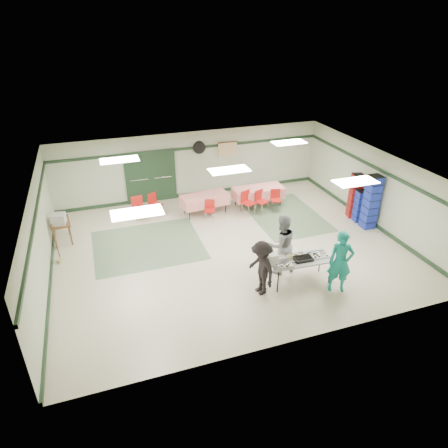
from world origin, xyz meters
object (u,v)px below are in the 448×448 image
object	(u,v)px
serving_table	(301,260)
volunteer_teal	(340,262)
office_printer	(58,219)
chair_b	(247,200)
printer_table	(60,224)
crate_stack_blue_a	(371,202)
broom	(56,242)
chair_loose_b	(138,206)
chair_a	(260,199)
volunteer_dark	(261,268)
chair_d	(210,208)
volunteer_grey	(281,245)
dining_table_b	(205,199)
crate_stack_blue_b	(360,206)
chair_loose_a	(154,202)
dining_table_a	(258,192)
chair_c	(276,197)
crate_stack_red	(355,196)

from	to	relation	value
serving_table	volunteer_teal	world-z (taller)	volunteer_teal
office_printer	chair_b	bearing A→B (deg)	9.22
printer_table	office_printer	xyz separation A→B (m)	(0.00, -0.17, 0.27)
crate_stack_blue_a	broom	bearing A→B (deg)	173.45
serving_table	chair_loose_b	world-z (taller)	chair_loose_b
chair_b	printer_table	size ratio (longest dim) A/B	0.92
chair_a	volunteer_dark	bearing A→B (deg)	-136.08
chair_d	chair_b	bearing A→B (deg)	21.59
chair_a	chair_loose_b	size ratio (longest dim) A/B	0.98
chair_b	volunteer_teal	bearing A→B (deg)	-106.70
chair_loose_b	volunteer_grey	bearing A→B (deg)	-63.79
volunteer_teal	broom	distance (m)	8.33
dining_table_b	chair_b	distance (m)	1.60
volunteer_grey	printer_table	world-z (taller)	volunteer_grey
volunteer_grey	crate_stack_blue_a	world-z (taller)	crate_stack_blue_a
chair_loose_b	office_printer	size ratio (longest dim) A/B	2.06
crate_stack_blue_b	volunteer_teal	bearing A→B (deg)	-132.66
volunteer_teal	chair_loose_a	world-z (taller)	volunteer_teal
volunteer_grey	dining_table_a	xyz separation A→B (m)	(1.21, 4.46, -0.35)
printer_table	chair_loose_b	bearing A→B (deg)	10.24
chair_c	crate_stack_blue_a	size ratio (longest dim) A/B	0.42
chair_c	volunteer_teal	bearing A→B (deg)	-85.73
chair_loose_b	crate_stack_blue_a	xyz separation A→B (m)	(7.64, -3.27, 0.43)
volunteer_grey	chair_d	bearing A→B (deg)	-79.98
crate_stack_blue_a	chair_loose_a	bearing A→B (deg)	153.82
office_printer	crate_stack_red	bearing A→B (deg)	0.57
printer_table	dining_table_a	bearing A→B (deg)	-2.45
dining_table_b	chair_d	size ratio (longest dim) A/B	2.37
chair_c	chair_loose_b	bearing A→B (deg)	-178.76
chair_d	crate_stack_red	bearing A→B (deg)	5.00
chair_c	broom	xyz separation A→B (m)	(-7.90, -1.22, 0.18)
crate_stack_red	office_printer	bearing A→B (deg)	172.34
chair_loose_b	dining_table_a	bearing A→B (deg)	-13.37
crate_stack_blue_a	office_printer	xyz separation A→B (m)	(-10.30, 2.30, -0.07)
serving_table	crate_stack_blue_b	xyz separation A→B (m)	(3.88, 2.66, -0.12)
chair_b	chair_d	bearing A→B (deg)	157.15
chair_c	crate_stack_red	world-z (taller)	crate_stack_red
chair_d	volunteer_dark	bearing A→B (deg)	-68.61
crate_stack_blue_b	crate_stack_blue_a	bearing A→B (deg)	-90.00
volunteer_teal	crate_stack_blue_a	world-z (taller)	crate_stack_blue_a
serving_table	chair_a	distance (m)	4.61
volunteer_teal	chair_d	world-z (taller)	volunteer_teal
volunteer_dark	chair_c	bearing A→B (deg)	141.30
dining_table_b	crate_stack_blue_b	world-z (taller)	crate_stack_blue_b
office_printer	crate_stack_blue_b	bearing A→B (deg)	-1.52
chair_d	chair_loose_b	bearing A→B (deg)	-178.13
serving_table	chair_c	size ratio (longest dim) A/B	2.24
chair_loose_b	crate_stack_red	bearing A→B (deg)	-26.97
crate_stack_blue_b	chair_d	bearing A→B (deg)	160.04
office_printer	broom	xyz separation A→B (m)	(-0.08, -1.11, -0.24)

